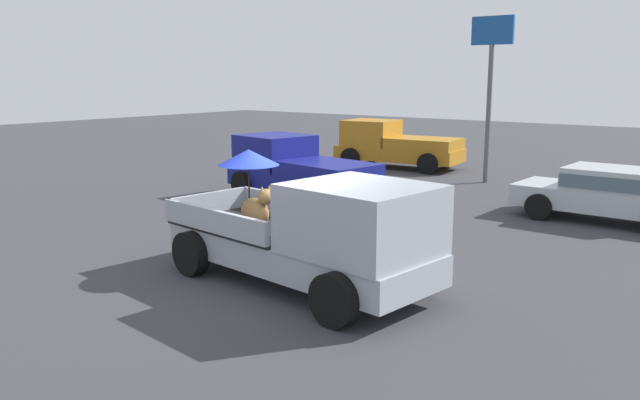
% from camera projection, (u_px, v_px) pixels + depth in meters
% --- Properties ---
extents(ground_plane, '(80.00, 80.00, 0.00)m').
position_uv_depth(ground_plane, '(298.00, 284.00, 11.08)').
color(ground_plane, '#38383D').
extents(pickup_truck_main, '(5.22, 2.69, 2.24)m').
position_uv_depth(pickup_truck_main, '(317.00, 234.00, 10.59)').
color(pickup_truck_main, black).
rests_on(pickup_truck_main, ground).
extents(pickup_truck_red, '(4.96, 2.57, 1.80)m').
position_uv_depth(pickup_truck_red, '(394.00, 145.00, 24.91)').
color(pickup_truck_red, black).
rests_on(pickup_truck_red, ground).
extents(pickup_truck_far, '(5.02, 2.75, 1.80)m').
position_uv_depth(pickup_truck_far, '(297.00, 169.00, 18.44)').
color(pickup_truck_far, black).
rests_on(pickup_truck_far, ground).
extents(parked_sedan_near, '(4.33, 2.05, 1.33)m').
position_uv_depth(parked_sedan_near, '(609.00, 192.00, 15.64)').
color(parked_sedan_near, black).
rests_on(parked_sedan_near, ground).
extents(motel_sign, '(1.40, 0.16, 5.40)m').
position_uv_depth(motel_sign, '(491.00, 67.00, 20.79)').
color(motel_sign, '#59595B').
rests_on(motel_sign, ground).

